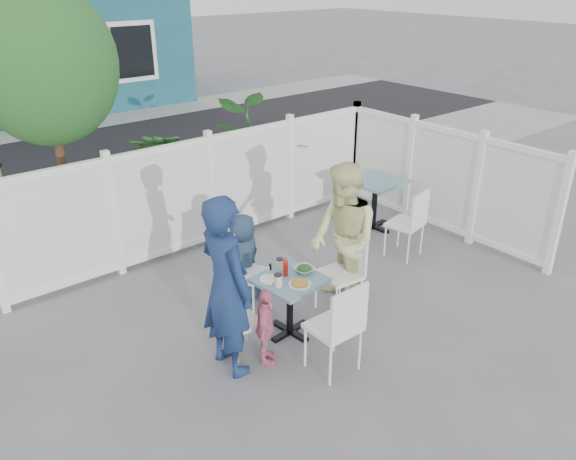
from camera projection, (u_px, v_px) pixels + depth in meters
ground at (319, 314)px, 6.56m from camera, size 80.00×80.00×0.00m
near_sidewalk at (163, 214)px, 9.21m from camera, size 24.00×2.60×0.01m
street at (79, 161)px, 11.80m from camera, size 24.00×5.00×0.01m
far_sidewalk at (32, 131)px, 13.96m from camera, size 24.00×1.60×0.01m
fence_back at (211, 193)px, 7.96m from camera, size 5.86×0.08×1.60m
fence_right at (441, 181)px, 8.38m from camera, size 0.08×3.66×1.60m
tree at (45, 66)px, 6.85m from camera, size 1.80×1.62×3.59m
potted_shrub_a at (165, 184)px, 8.24m from camera, size 1.25×1.25×1.60m
potted_shrub_b at (269, 155)px, 9.20m from camera, size 1.89×1.73×1.78m
main_table at (290, 291)px, 6.01m from camera, size 0.71×0.71×0.69m
spare_table at (375, 191)px, 8.49m from camera, size 0.79×0.79×0.80m
chair_left at (235, 318)px, 5.64m from camera, size 0.39×0.40×0.83m
chair_right at (345, 265)px, 6.44m from camera, size 0.48×0.49×0.99m
chair_back at (243, 265)px, 6.53m from camera, size 0.53×0.52×0.91m
chair_near at (340, 323)px, 5.38m from camera, size 0.47×0.45×1.01m
chair_spare at (411, 219)px, 7.64m from camera, size 0.52×0.51×0.98m
man at (226, 286)px, 5.33m from camera, size 0.45×0.68×1.86m
woman at (344, 240)px, 6.34m from camera, size 0.92×1.03×1.77m
boy at (244, 258)px, 6.66m from camera, size 0.61×0.48×1.10m
toddler at (265, 327)px, 5.60m from camera, size 0.49×0.50×0.85m
plate_main at (300, 285)px, 5.82m from camera, size 0.24×0.24×0.02m
plate_side at (269, 279)px, 5.92m from camera, size 0.21×0.21×0.01m
salad_bowl at (304, 270)px, 6.07m from camera, size 0.21×0.21×0.05m
coffee_cup_a at (278, 281)px, 5.78m from camera, size 0.08×0.08×0.13m
coffee_cup_b at (280, 264)px, 6.11m from camera, size 0.08×0.08×0.11m
ketchup_bottle at (286, 268)px, 5.97m from camera, size 0.06×0.06×0.18m
salt_shaker at (268, 270)px, 6.04m from camera, size 0.03×0.03×0.07m
pepper_shaker at (270, 267)px, 6.11m from camera, size 0.03×0.03×0.07m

